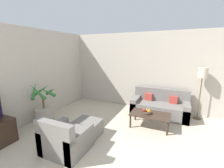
# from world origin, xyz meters

# --- Properties ---
(wall_back) EXTENTS (8.79, 0.06, 2.70)m
(wall_back) POSITION_xyz_m (0.00, 5.66, 1.35)
(wall_back) COLOR #BCB2A3
(wall_back) RESTS_ON ground_plane
(wall_left) EXTENTS (0.06, 7.23, 2.70)m
(wall_left) POSITION_xyz_m (-3.63, 2.82, 1.35)
(wall_left) COLOR #BCB2A3
(wall_left) RESTS_ON ground_plane
(potted_palm) EXTENTS (0.74, 0.73, 1.21)m
(potted_palm) POSITION_xyz_m (-3.22, 3.27, 0.38)
(potted_palm) COLOR #ADA393
(potted_palm) RESTS_ON ground_plane
(sofa_loveseat) EXTENTS (1.75, 0.79, 0.84)m
(sofa_loveseat) POSITION_xyz_m (-0.23, 5.19, 0.28)
(sofa_loveseat) COLOR slate
(sofa_loveseat) RESTS_ON ground_plane
(floor_lamp) EXTENTS (0.27, 0.27, 1.59)m
(floor_lamp) POSITION_xyz_m (0.88, 5.40, 1.32)
(floor_lamp) COLOR brown
(floor_lamp) RESTS_ON ground_plane
(coffee_table) EXTENTS (1.05, 0.59, 0.39)m
(coffee_table) POSITION_xyz_m (-0.37, 4.27, 0.34)
(coffee_table) COLOR #38281E
(coffee_table) RESTS_ON ground_plane
(fruit_bowl) EXTENTS (0.25, 0.25, 0.05)m
(fruit_bowl) POSITION_xyz_m (-0.46, 4.26, 0.41)
(fruit_bowl) COLOR #42382D
(fruit_bowl) RESTS_ON coffee_table
(apple_red) EXTENTS (0.08, 0.08, 0.08)m
(apple_red) POSITION_xyz_m (-0.54, 4.24, 0.47)
(apple_red) COLOR red
(apple_red) RESTS_ON fruit_bowl
(apple_green) EXTENTS (0.07, 0.07, 0.07)m
(apple_green) POSITION_xyz_m (-0.47, 4.31, 0.47)
(apple_green) COLOR olive
(apple_green) RESTS_ON fruit_bowl
(orange_fruit) EXTENTS (0.09, 0.09, 0.09)m
(orange_fruit) POSITION_xyz_m (-0.40, 4.23, 0.48)
(orange_fruit) COLOR orange
(orange_fruit) RESTS_ON fruit_bowl
(armchair) EXTENTS (0.85, 0.80, 0.79)m
(armchair) POSITION_xyz_m (-1.78, 2.51, 0.27)
(armchair) COLOR slate
(armchair) RESTS_ON ground_plane
(ottoman) EXTENTS (0.63, 0.48, 0.38)m
(ottoman) POSITION_xyz_m (-1.72, 3.25, 0.19)
(ottoman) COLOR slate
(ottoman) RESTS_ON ground_plane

